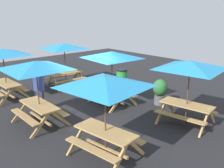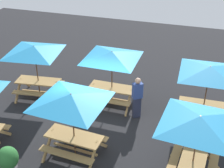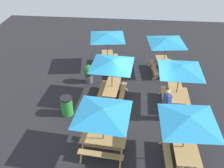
{
  "view_description": "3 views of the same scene",
  "coord_description": "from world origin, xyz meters",
  "px_view_note": "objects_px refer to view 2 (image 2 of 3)",
  "views": [
    {
      "loc": [
        7.72,
        -5.42,
        3.89
      ],
      "look_at": [
        0.21,
        1.44,
        0.9
      ],
      "focal_mm": 40.0,
      "sensor_mm": 36.0,
      "label": 1
    },
    {
      "loc": [
        -3.23,
        8.38,
        6.98
      ],
      "look_at": [
        -0.0,
        -1.81,
        0.9
      ],
      "focal_mm": 50.0,
      "sensor_mm": 36.0,
      "label": 2
    },
    {
      "loc": [
        -10.29,
        0.42,
        8.09
      ],
      "look_at": [
        0.21,
        1.44,
        0.9
      ],
      "focal_mm": 40.0,
      "sensor_mm": 36.0,
      "label": 3
    }
  ],
  "objects_px": {
    "picnic_table_4": "(199,126)",
    "picnic_table_0": "(112,59)",
    "picnic_table_1": "(35,53)",
    "picnic_table_2": "(72,103)",
    "picnic_table_5": "(209,74)",
    "potted_plant_0": "(9,161)",
    "person_standing": "(137,97)"
  },
  "relations": [
    {
      "from": "picnic_table_2",
      "to": "potted_plant_0",
      "type": "bearing_deg",
      "value": 50.32
    },
    {
      "from": "picnic_table_1",
      "to": "picnic_table_2",
      "type": "xyz_separation_m",
      "value": [
        -2.85,
        2.84,
        0.0
      ]
    },
    {
      "from": "picnic_table_1",
      "to": "person_standing",
      "type": "bearing_deg",
      "value": 169.87
    },
    {
      "from": "person_standing",
      "to": "picnic_table_0",
      "type": "bearing_deg",
      "value": 116.32
    },
    {
      "from": "potted_plant_0",
      "to": "picnic_table_1",
      "type": "bearing_deg",
      "value": -71.61
    },
    {
      "from": "picnic_table_0",
      "to": "person_standing",
      "type": "xyz_separation_m",
      "value": [
        -1.17,
        0.6,
        -1.1
      ]
    },
    {
      "from": "picnic_table_0",
      "to": "person_standing",
      "type": "bearing_deg",
      "value": 153.12
    },
    {
      "from": "picnic_table_0",
      "to": "picnic_table_2",
      "type": "height_order",
      "value": "same"
    },
    {
      "from": "picnic_table_4",
      "to": "potted_plant_0",
      "type": "bearing_deg",
      "value": -68.89
    },
    {
      "from": "picnic_table_5",
      "to": "potted_plant_0",
      "type": "distance_m",
      "value": 7.03
    },
    {
      "from": "picnic_table_0",
      "to": "picnic_table_1",
      "type": "bearing_deg",
      "value": 8.04
    },
    {
      "from": "picnic_table_2",
      "to": "picnic_table_1",
      "type": "bearing_deg",
      "value": -40.81
    },
    {
      "from": "picnic_table_0",
      "to": "picnic_table_1",
      "type": "distance_m",
      "value": 3.09
    },
    {
      "from": "picnic_table_1",
      "to": "picnic_table_5",
      "type": "bearing_deg",
      "value": 174.55
    },
    {
      "from": "picnic_table_2",
      "to": "picnic_table_5",
      "type": "distance_m",
      "value": 4.87
    },
    {
      "from": "picnic_table_1",
      "to": "person_standing",
      "type": "xyz_separation_m",
      "value": [
        -4.23,
        0.2,
        -1.1
      ]
    },
    {
      "from": "picnic_table_2",
      "to": "picnic_table_5",
      "type": "relative_size",
      "value": 1.0
    },
    {
      "from": "potted_plant_0",
      "to": "person_standing",
      "type": "distance_m",
      "value": 4.98
    },
    {
      "from": "picnic_table_4",
      "to": "picnic_table_5",
      "type": "height_order",
      "value": "same"
    },
    {
      "from": "picnic_table_5",
      "to": "picnic_table_2",
      "type": "bearing_deg",
      "value": 37.27
    },
    {
      "from": "picnic_table_4",
      "to": "potted_plant_0",
      "type": "xyz_separation_m",
      "value": [
        5.05,
        1.48,
        -1.36
      ]
    },
    {
      "from": "picnic_table_0",
      "to": "potted_plant_0",
      "type": "bearing_deg",
      "value": 71.45
    },
    {
      "from": "picnic_table_0",
      "to": "person_standing",
      "type": "height_order",
      "value": "picnic_table_0"
    },
    {
      "from": "picnic_table_2",
      "to": "picnic_table_4",
      "type": "relative_size",
      "value": 1.0
    },
    {
      "from": "picnic_table_4",
      "to": "picnic_table_0",
      "type": "bearing_deg",
      "value": -128.64
    },
    {
      "from": "picnic_table_0",
      "to": "picnic_table_5",
      "type": "relative_size",
      "value": 1.0
    },
    {
      "from": "picnic_table_1",
      "to": "picnic_table_0",
      "type": "bearing_deg",
      "value": -179.89
    },
    {
      "from": "picnic_table_0",
      "to": "potted_plant_0",
      "type": "height_order",
      "value": "picnic_table_0"
    },
    {
      "from": "picnic_table_5",
      "to": "person_standing",
      "type": "xyz_separation_m",
      "value": [
        2.39,
        0.43,
        -1.1
      ]
    },
    {
      "from": "picnic_table_0",
      "to": "picnic_table_2",
      "type": "relative_size",
      "value": 1.0
    },
    {
      "from": "picnic_table_2",
      "to": "potted_plant_0",
      "type": "xyz_separation_m",
      "value": [
        1.41,
        1.47,
        -1.36
      ]
    },
    {
      "from": "picnic_table_2",
      "to": "picnic_table_4",
      "type": "xyz_separation_m",
      "value": [
        -3.64,
        -0.01,
        0.0
      ]
    }
  ]
}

